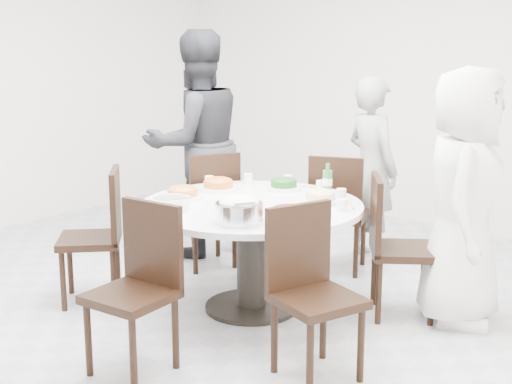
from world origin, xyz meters
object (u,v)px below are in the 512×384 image
Objects in this scene: chair_s at (130,292)px; diner_right at (464,198)px; chair_ne at (404,247)px; chair_sw at (89,237)px; diner_middle at (372,169)px; diner_left at (196,144)px; chair_se at (318,296)px; beverage_bottle at (327,180)px; dining_table at (251,257)px; chair_nw at (206,209)px; soup_bowl at (170,204)px; rice_bowl at (239,213)px; chair_n at (339,212)px.

diner_right reaches higher than chair_s.
diner_right reaches higher than chair_ne.
chair_sw is 0.62× the size of diner_middle.
diner_left reaches higher than chair_sw.
chair_se is at bearing 133.81° from diner_middle.
diner_left is 1.47m from beverage_bottle.
diner_middle is (0.03, 1.52, 0.39)m from dining_table.
diner_left is at bearing 119.51° from chair_s.
diner_middle is (0.92, 1.02, 0.29)m from chair_nw.
beverage_bottle is (0.56, 0.98, 0.08)m from soup_bowl.
chair_n is at bearing 99.76° from rice_bowl.
diner_left is (-2.11, 1.24, 0.47)m from chair_se.
diner_middle is at bearing 103.02° from beverage_bottle.
chair_n is 0.62× the size of diner_middle.
chair_nw reaches higher than dining_table.
beverage_bottle is (1.15, 0.02, 0.39)m from chair_nw.
diner_right is at bearing 54.50° from chair_s.
diner_left is (-2.04, 0.14, 0.47)m from chair_ne.
chair_s is 1.00× the size of chair_se.
rice_bowl reaches higher than dining_table.
chair_se is at bearing 148.17° from chair_ne.
chair_sw is (-0.97, -0.61, 0.10)m from dining_table.
chair_se is (1.89, 0.07, 0.00)m from chair_sw.
diner_right is at bearing 12.40° from beverage_bottle.
chair_s is at bearing 17.29° from chair_sw.
rice_bowl is at bearing -58.44° from dining_table.
chair_nw is 3.30× the size of rice_bowl.
chair_nw is 1.22m from beverage_bottle.
chair_nw and chair_s have the same top height.
chair_se is 2.26m from diner_middle.
chair_nw is 1.91m from chair_s.
soup_bowl is 1.13× the size of beverage_bottle.
chair_se is (0.07, -1.10, 0.00)m from chair_ne.
chair_ne reaches higher than dining_table.
chair_ne is 1.00m from chair_n.
chair_n is at bearing 22.55° from chair_ne.
chair_nw is 1.00× the size of chair_s.
chair_ne and chair_nw have the same top height.
chair_se is (0.92, -1.63, 0.00)m from chair_n.
chair_sw is 1.89m from chair_se.
dining_table is at bearing 80.34° from diner_left.
chair_s is (1.06, -0.54, 0.00)m from chair_sw.
chair_s is at bearing -103.43° from rice_bowl.
soup_bowl is (-0.56, -0.04, -0.02)m from rice_bowl.
beverage_bottle is at bearing 103.61° from diner_left.
chair_s is at bearing 129.83° from diner_right.
chair_s is at bearing 145.03° from chair_se.
soup_bowl is at bearing -119.61° from beverage_bottle.
diner_middle reaches higher than chair_nw.
rice_bowl is (0.26, -0.42, 0.44)m from dining_table.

